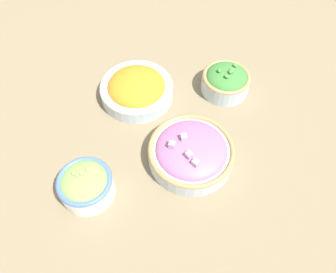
% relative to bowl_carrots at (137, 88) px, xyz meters
% --- Properties ---
extents(ground_plane, '(3.00, 3.00, 0.00)m').
position_rel_bowl_carrots_xyz_m(ground_plane, '(0.14, 0.11, -0.03)').
color(ground_plane, '#75664C').
extents(bowl_carrots, '(0.20, 0.20, 0.07)m').
position_rel_bowl_carrots_xyz_m(bowl_carrots, '(0.00, 0.00, 0.00)').
color(bowl_carrots, '#B2C1CC').
rests_on(bowl_carrots, ground_plane).
extents(bowl_red_onion, '(0.20, 0.20, 0.08)m').
position_rel_bowl_carrots_xyz_m(bowl_red_onion, '(0.18, 0.17, 0.00)').
color(bowl_red_onion, '#B2C1CC').
rests_on(bowl_red_onion, ground_plane).
extents(bowl_lettuce, '(0.12, 0.12, 0.07)m').
position_rel_bowl_carrots_xyz_m(bowl_lettuce, '(0.30, -0.04, 0.01)').
color(bowl_lettuce, white).
rests_on(bowl_lettuce, ground_plane).
extents(bowl_broccoli, '(0.13, 0.13, 0.08)m').
position_rel_bowl_carrots_xyz_m(bowl_broccoli, '(-0.06, 0.23, 0.01)').
color(bowl_broccoli, '#B2C1CC').
rests_on(bowl_broccoli, ground_plane).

